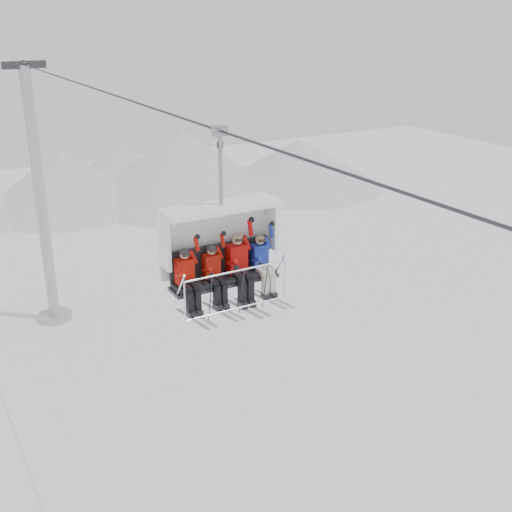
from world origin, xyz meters
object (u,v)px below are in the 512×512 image
skier_far_left (187,278)px  lift_tower_right (43,217)px  skier_center_right (239,264)px  skier_far_right (262,263)px  chairlift_carrier (219,242)px  skier_center_left (214,273)px

skier_far_left → lift_tower_right: bearing=87.3°
skier_center_right → skier_far_right: (0.60, -0.02, -0.07)m
chairlift_carrier → skier_center_right: 0.68m
skier_center_left → skier_center_right: (0.65, 0.02, 0.07)m
chairlift_carrier → skier_center_right: bearing=-42.7°
skier_far_right → lift_tower_right: bearing=92.6°
skier_center_left → skier_far_right: skier_far_right is taller
lift_tower_right → skier_far_left: size_ratio=7.99×
lift_tower_right → skier_far_left: bearing=-92.7°
chairlift_carrier → skier_center_left: size_ratio=2.36×
lift_tower_right → chairlift_carrier: lift_tower_right is taller
skier_center_left → skier_far_left: bearing=179.6°
lift_tower_right → skier_far_right: size_ratio=7.99×
skier_far_left → skier_center_left: size_ratio=1.00×
skier_far_right → chairlift_carrier: bearing=160.8°
lift_tower_right → skier_center_left: size_ratio=7.99×
chairlift_carrier → skier_center_left: (-0.32, -0.33, -0.58)m
chairlift_carrier → skier_far_left: 1.17m
lift_tower_right → skier_center_left: lift_tower_right is taller
chairlift_carrier → skier_far_right: 1.14m
skier_far_left → skier_far_right: size_ratio=1.00×
skier_far_left → skier_center_left: 0.65m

